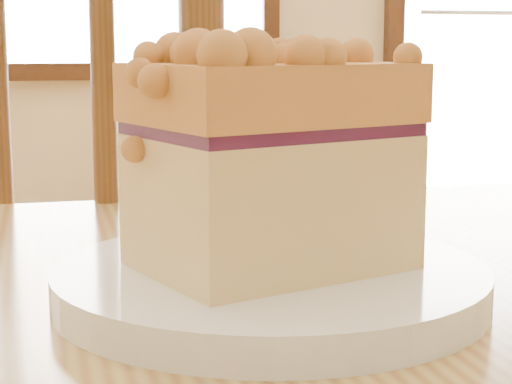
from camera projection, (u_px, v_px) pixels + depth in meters
cafe_chair_main at (71, 374)px, 1.01m from camera, size 0.61×0.61×1.03m
plate at (270, 284)px, 0.49m from camera, size 0.24×0.24×0.02m
cake_slice at (271, 155)px, 0.48m from camera, size 0.17×0.14×0.13m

